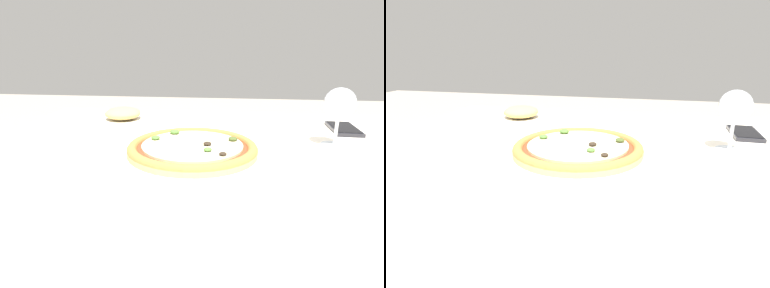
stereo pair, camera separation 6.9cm
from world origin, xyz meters
The scene contains 5 objects.
dining_table centered at (0.00, 0.00, 0.62)m, with size 1.22×0.91×0.71m.
pizza_plate centered at (-0.07, -0.02, 0.73)m, with size 0.32×0.32×0.04m.
wine_glass_far_left centered at (0.26, 0.09, 0.81)m, with size 0.07×0.07×0.14m.
cell_phone centered at (0.33, 0.24, 0.72)m, with size 0.07×0.15×0.01m.
side_plate centered at (-0.32, 0.27, 0.73)m, with size 0.19×0.19×0.05m.
Camera 2 is at (0.07, -0.67, 0.95)m, focal length 30.00 mm.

